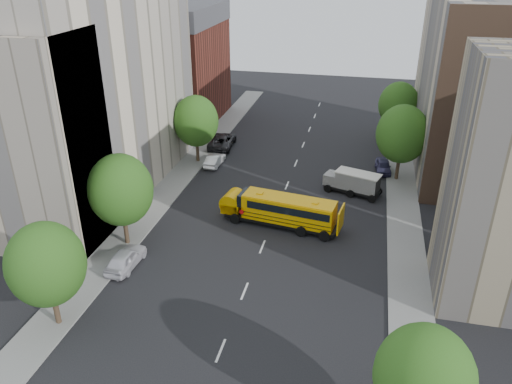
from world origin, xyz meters
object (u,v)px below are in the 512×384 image
(school_bus, at_px, (280,209))
(safari_truck, at_px, (353,182))
(street_tree_4, at_px, (402,134))
(parked_car_1, at_px, (215,160))
(street_tree_5, at_px, (399,105))
(street_tree_1, at_px, (121,190))
(parked_car_0, at_px, (126,258))
(street_tree_2, at_px, (196,121))
(parked_car_2, at_px, (222,141))
(street_tree_0, at_px, (46,264))
(street_tree_3, at_px, (424,378))
(parked_car_4, at_px, (383,166))

(school_bus, xyz_separation_m, safari_truck, (5.90, 7.79, -0.36))
(school_bus, bearing_deg, street_tree_4, 58.23)
(street_tree_4, bearing_deg, parked_car_1, -178.20)
(school_bus, bearing_deg, street_tree_5, 75.48)
(street_tree_1, relative_size, street_tree_5, 1.05)
(street_tree_1, relative_size, parked_car_0, 1.81)
(safari_truck, bearing_deg, parked_car_0, -116.55)
(street_tree_4, distance_m, school_bus, 16.23)
(street_tree_2, height_order, parked_car_2, street_tree_2)
(street_tree_0, height_order, safari_truck, street_tree_0)
(street_tree_3, height_order, street_tree_4, street_tree_4)
(parked_car_1, relative_size, parked_car_2, 0.67)
(street_tree_0, height_order, parked_car_0, street_tree_0)
(street_tree_5, bearing_deg, street_tree_4, -90.00)
(street_tree_5, xyz_separation_m, parked_car_2, (-20.60, -6.88, -3.90))
(parked_car_2, bearing_deg, street_tree_1, 83.09)
(school_bus, distance_m, parked_car_2, 20.10)
(street_tree_5, relative_size, parked_car_4, 1.92)
(street_tree_1, xyz_separation_m, parked_car_2, (1.40, 23.12, -4.15))
(street_tree_0, relative_size, street_tree_5, 0.99)
(parked_car_1, bearing_deg, parked_car_2, -79.64)
(parked_car_4, bearing_deg, street_tree_0, -129.34)
(street_tree_3, bearing_deg, parked_car_2, 119.03)
(parked_car_2, bearing_deg, parked_car_1, 94.49)
(safari_truck, height_order, parked_car_2, safari_truck)
(street_tree_1, height_order, street_tree_5, street_tree_1)
(street_tree_1, bearing_deg, school_bus, 26.72)
(street_tree_3, relative_size, parked_car_0, 1.63)
(street_tree_2, bearing_deg, street_tree_0, -90.00)
(street_tree_3, relative_size, parked_car_4, 1.82)
(street_tree_4, bearing_deg, safari_truck, -135.34)
(safari_truck, bearing_deg, school_bus, -109.58)
(street_tree_5, bearing_deg, parked_car_2, -161.54)
(street_tree_0, xyz_separation_m, parked_car_2, (1.40, 33.12, -3.84))
(street_tree_3, distance_m, parked_car_1, 37.30)
(safari_truck, xyz_separation_m, parked_car_1, (-15.45, 3.68, -0.58))
(street_tree_3, bearing_deg, street_tree_0, 169.70)
(street_tree_5, relative_size, parked_car_0, 1.72)
(street_tree_2, xyz_separation_m, street_tree_4, (22.00, 0.00, 0.25))
(street_tree_1, xyz_separation_m, parked_car_4, (20.60, 19.81, -4.29))
(parked_car_0, height_order, parked_car_4, parked_car_0)
(parked_car_2, distance_m, parked_car_4, 19.48)
(parked_car_2, bearing_deg, parked_car_4, 166.78)
(street_tree_2, height_order, street_tree_4, street_tree_4)
(street_tree_5, distance_m, parked_car_4, 11.05)
(parked_car_4, bearing_deg, school_bus, -127.18)
(street_tree_0, distance_m, parked_car_2, 33.37)
(street_tree_5, bearing_deg, school_bus, -113.05)
(parked_car_0, xyz_separation_m, parked_car_4, (19.20, 22.87, -0.08))
(street_tree_4, xyz_separation_m, parked_car_1, (-19.80, -0.62, -4.44))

